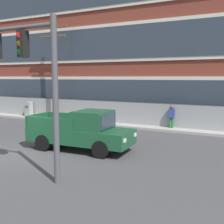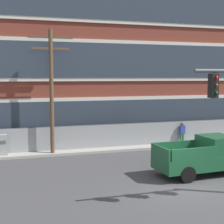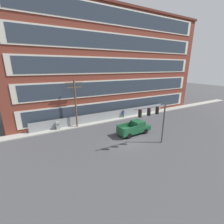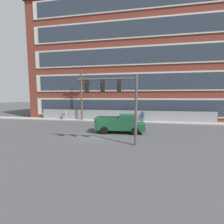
{
  "view_description": "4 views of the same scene",
  "coord_description": "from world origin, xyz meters",
  "px_view_note": "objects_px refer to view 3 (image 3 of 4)",
  "views": [
    {
      "loc": [
        9.71,
        -9.85,
        3.58
      ],
      "look_at": [
        2.53,
        4.12,
        1.6
      ],
      "focal_mm": 45.0,
      "sensor_mm": 36.0,
      "label": 1
    },
    {
      "loc": [
        -7.43,
        -13.65,
        5.04
      ],
      "look_at": [
        -1.64,
        5.25,
        2.98
      ],
      "focal_mm": 55.0,
      "sensor_mm": 36.0,
      "label": 2
    },
    {
      "loc": [
        -10.67,
        -15.5,
        9.81
      ],
      "look_at": [
        -0.36,
        3.78,
        3.23
      ],
      "focal_mm": 24.0,
      "sensor_mm": 36.0,
      "label": 3
    },
    {
      "loc": [
        4.03,
        -14.3,
        3.86
      ],
      "look_at": [
        0.63,
        5.13,
        1.83
      ],
      "focal_mm": 24.0,
      "sensor_mm": 36.0,
      "label": 4
    }
  ],
  "objects_px": {
    "pickup_truck_dark_green": "(135,128)",
    "electrical_cabinet": "(58,126)",
    "utility_pole_near_corner": "(75,102)",
    "pedestrian_near_cabinet": "(123,113)",
    "traffic_signal_mast": "(155,116)"
  },
  "relations": [
    {
      "from": "traffic_signal_mast",
      "to": "pickup_truck_dark_green",
      "type": "xyz_separation_m",
      "value": [
        -0.03,
        3.99,
        -3.09
      ]
    },
    {
      "from": "traffic_signal_mast",
      "to": "pedestrian_near_cabinet",
      "type": "height_order",
      "value": "traffic_signal_mast"
    },
    {
      "from": "pickup_truck_dark_green",
      "to": "electrical_cabinet",
      "type": "distance_m",
      "value": 12.22
    },
    {
      "from": "traffic_signal_mast",
      "to": "pickup_truck_dark_green",
      "type": "distance_m",
      "value": 5.05
    },
    {
      "from": "electrical_cabinet",
      "to": "pickup_truck_dark_green",
      "type": "bearing_deg",
      "value": -34.53
    },
    {
      "from": "traffic_signal_mast",
      "to": "pickup_truck_dark_green",
      "type": "relative_size",
      "value": 1.04
    },
    {
      "from": "electrical_cabinet",
      "to": "pedestrian_near_cabinet",
      "type": "relative_size",
      "value": 0.86
    },
    {
      "from": "traffic_signal_mast",
      "to": "utility_pole_near_corner",
      "type": "bearing_deg",
      "value": 123.53
    },
    {
      "from": "pedestrian_near_cabinet",
      "to": "utility_pole_near_corner",
      "type": "bearing_deg",
      "value": -177.27
    },
    {
      "from": "utility_pole_near_corner",
      "to": "pedestrian_near_cabinet",
      "type": "relative_size",
      "value": 4.71
    },
    {
      "from": "pickup_truck_dark_green",
      "to": "pedestrian_near_cabinet",
      "type": "relative_size",
      "value": 3.15
    },
    {
      "from": "pickup_truck_dark_green",
      "to": "electrical_cabinet",
      "type": "xyz_separation_m",
      "value": [
        -10.06,
        6.92,
        -0.21
      ]
    },
    {
      "from": "electrical_cabinet",
      "to": "traffic_signal_mast",
      "type": "bearing_deg",
      "value": -47.23
    },
    {
      "from": "pickup_truck_dark_green",
      "to": "electrical_cabinet",
      "type": "bearing_deg",
      "value": 145.47
    },
    {
      "from": "utility_pole_near_corner",
      "to": "pedestrian_near_cabinet",
      "type": "xyz_separation_m",
      "value": [
        9.49,
        0.45,
        -3.5
      ]
    }
  ]
}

